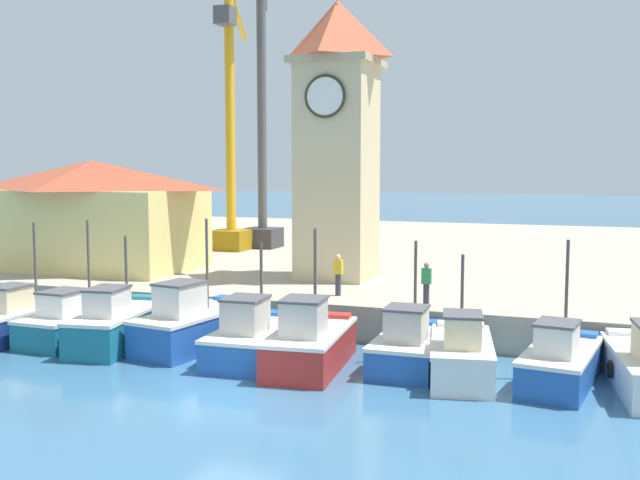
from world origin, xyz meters
name	(u,v)px	position (x,y,z in m)	size (l,w,h in m)	color
ground_plane	(229,399)	(0.00, 0.00, 0.00)	(300.00, 300.00, 0.00)	#386689
quay_wharf	(428,258)	(0.00, 27.38, 0.68)	(120.00, 40.00, 1.36)	#A89E89
fishing_boat_far_left	(25,318)	(-10.59, 4.20, 0.72)	(2.03, 4.66, 4.27)	navy
fishing_boat_left_outer	(78,321)	(-8.42, 4.50, 0.68)	(2.23, 5.03, 4.38)	#196B7F
fishing_boat_left_inner	(119,324)	(-6.41, 4.12, 0.80)	(2.58, 5.32, 3.88)	#196B7F
fishing_boat_mid_left	(195,324)	(-3.73, 4.83, 0.84)	(2.82, 5.43, 4.53)	#2356A8
fishing_boat_center	(254,338)	(-1.12, 4.10, 0.73)	(2.29, 4.88, 3.84)	#2356A8
fishing_boat_mid_right	(310,343)	(0.99, 3.70, 0.81)	(2.51, 4.92, 4.40)	#AD2823
fishing_boat_right_inner	(411,346)	(3.98, 4.85, 0.69)	(2.14, 4.37, 4.01)	#2356A8
fishing_boat_right_outer	(461,354)	(5.69, 4.22, 0.74)	(2.58, 4.76, 3.70)	silver
fishing_boat_far_right	(560,362)	(8.54, 4.48, 0.70)	(2.44, 4.77, 4.23)	#2356A8
clock_tower	(337,133)	(-1.38, 13.57, 7.82)	(3.59, 3.59, 13.80)	beige
warehouse_left	(93,213)	(-13.69, 12.68, 4.06)	(10.38, 6.19, 5.29)	#E5D17A
port_crane_near	(231,149)	(-10.85, 22.13, 7.36)	(3.17, 8.17, 15.69)	#976E11
port_crane_far	(262,126)	(-9.68, 24.08, 8.79)	(4.08, 8.92, 19.87)	#353539
dock_worker_near_tower	(426,284)	(3.82, 8.06, 2.21)	(0.34, 0.22, 1.62)	#33333D
dock_worker_along_quay	(338,274)	(0.10, 9.28, 2.21)	(0.34, 0.22, 1.62)	#33333D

